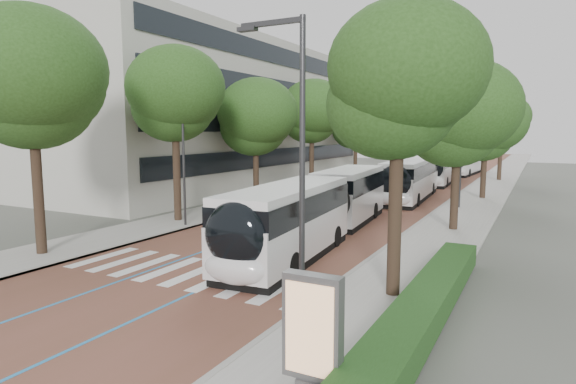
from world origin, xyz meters
name	(u,v)px	position (x,y,z in m)	size (l,w,h in m)	color
ground	(173,280)	(0.00, 0.00, 0.00)	(160.00, 160.00, 0.00)	#51544C
road	(420,181)	(0.00, 40.00, 0.01)	(11.00, 140.00, 0.02)	brown
sidewalk_left	(355,177)	(-7.50, 40.00, 0.06)	(4.00, 140.00, 0.12)	#989590
sidewalk_right	(493,184)	(7.50, 40.00, 0.06)	(4.00, 140.00, 0.12)	#989590
kerb_left	(371,178)	(-5.60, 40.00, 0.06)	(0.20, 140.00, 0.14)	gray
kerb_right	(474,183)	(5.60, 40.00, 0.06)	(0.20, 140.00, 0.14)	gray
zebra_crossing	(194,273)	(0.20, 1.00, 0.03)	(10.55, 3.60, 0.01)	silver
lane_line_left	(405,180)	(-1.60, 40.00, 0.02)	(0.12, 126.00, 0.01)	#2478B6
lane_line_right	(435,181)	(1.60, 40.00, 0.02)	(0.12, 126.00, 0.01)	#2478B6
office_building	(209,116)	(-19.47, 28.00, 7.00)	(18.11, 40.00, 14.00)	#9A998F
hedge	(422,309)	(9.10, 0.00, 0.52)	(1.20, 14.00, 0.80)	#1E4216
streetlight_near	(295,159)	(6.62, -3.00, 4.82)	(1.82, 0.20, 8.00)	#2F3032
streetlight_far	(459,140)	(6.62, 22.00, 4.82)	(1.82, 0.20, 8.00)	#2F3032
lamp_post_left	(183,155)	(-6.10, 8.00, 4.12)	(0.14, 0.14, 8.00)	#2F3032
trees_left	(290,115)	(-7.50, 23.55, 6.81)	(6.24, 60.82, 10.06)	black
trees_right	(477,121)	(7.70, 22.46, 6.14)	(5.90, 47.09, 8.90)	black
lead_bus	(318,209)	(2.14, 8.28, 1.63)	(4.06, 18.54, 3.20)	black
bus_queued_0	(410,180)	(2.63, 24.72, 1.62)	(3.19, 12.52, 3.20)	silver
bus_queued_1	(439,168)	(2.40, 38.15, 1.62)	(3.04, 12.49, 3.20)	silver
bus_queued_2	(465,161)	(3.21, 50.47, 1.62)	(3.29, 12.53, 3.20)	silver
ad_panel	(313,333)	(7.95, -4.84, 1.46)	(1.23, 0.48, 2.55)	#59595B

